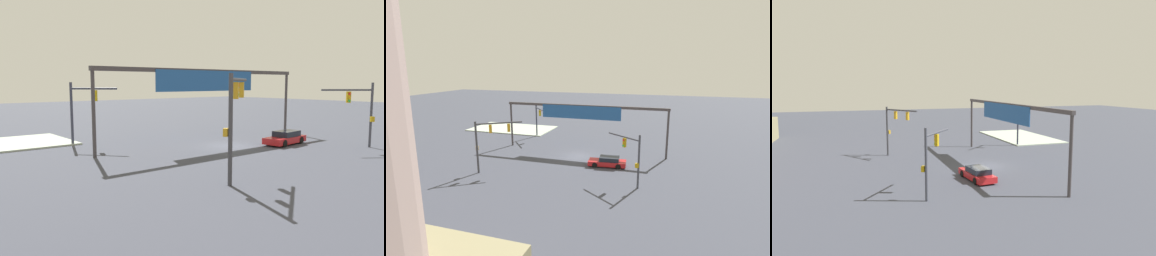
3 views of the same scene
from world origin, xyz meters
TOP-DOWN VIEW (x-y plane):
  - ground_plane at (0.00, 0.00)m, footprint 175.39×175.39m
  - traffic_signal_near_corner at (8.11, 8.62)m, footprint 4.65×3.10m
  - traffic_signal_opposite_side at (-8.16, 7.76)m, footprint 3.70×3.06m
  - traffic_signal_cross_street at (9.82, -8.42)m, footprint 2.95×3.42m
  - overhead_sign_gantry at (0.11, -2.39)m, footprint 23.22×0.43m
  - sedan_car_approaching at (-4.63, 2.64)m, footprint 4.70×2.23m

SIDE VIEW (x-z plane):
  - ground_plane at x=0.00m, z-range 0.00..0.00m
  - sedan_car_approaching at x=-4.63m, z-range -0.03..1.18m
  - traffic_signal_opposite_side at x=-8.16m, z-range 0.76..6.31m
  - traffic_signal_cross_street at x=9.82m, z-range 0.82..6.40m
  - traffic_signal_near_corner at x=8.11m, z-range 1.12..7.15m
  - overhead_sign_gantry at x=0.11m, z-range 2.32..9.06m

